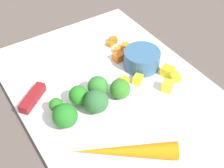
{
  "coord_description": "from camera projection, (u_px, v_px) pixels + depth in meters",
  "views": [
    {
      "loc": [
        0.35,
        -0.23,
        0.43
      ],
      "look_at": [
        0.0,
        0.0,
        0.02
      ],
      "focal_mm": 48.37,
      "sensor_mm": 36.0,
      "label": 1
    }
  ],
  "objects": [
    {
      "name": "carrot_dice_3",
      "position": [
        118.0,
        57.0,
        0.65
      ],
      "size": [
        0.02,
        0.02,
        0.02
      ],
      "primitive_type": "cube",
      "rotation": [
        0.0,
        0.0,
        1.65
      ],
      "color": "orange",
      "rests_on": "cutting_board"
    },
    {
      "name": "broccoli_floret_5",
      "position": [
        65.0,
        116.0,
        0.51
      ],
      "size": [
        0.04,
        0.04,
        0.05
      ],
      "color": "#8CBD68",
      "rests_on": "cutting_board"
    },
    {
      "name": "cutting_board",
      "position": [
        112.0,
        90.0,
        0.6
      ],
      "size": [
        0.49,
        0.36,
        0.01
      ],
      "primitive_type": "cube",
      "color": "white",
      "rests_on": "ground_plane"
    },
    {
      "name": "broccoli_floret_1",
      "position": [
        99.0,
        88.0,
        0.57
      ],
      "size": [
        0.04,
        0.04,
        0.04
      ],
      "color": "#97B761",
      "rests_on": "cutting_board"
    },
    {
      "name": "whole_carrot",
      "position": [
        125.0,
        151.0,
        0.47
      ],
      "size": [
        0.11,
        0.15,
        0.03
      ],
      "primitive_type": "cone",
      "rotation": [
        1.57,
        0.0,
        5.71
      ],
      "color": "orange",
      "rests_on": "cutting_board"
    },
    {
      "name": "prep_bowl",
      "position": [
        142.0,
        59.0,
        0.63
      ],
      "size": [
        0.08,
        0.08,
        0.04
      ],
      "primitive_type": "cylinder",
      "color": "#375F88",
      "rests_on": "cutting_board"
    },
    {
      "name": "pepper_dice_5",
      "position": [
        175.0,
        77.0,
        0.61
      ],
      "size": [
        0.02,
        0.02,
        0.02
      ],
      "primitive_type": "cube",
      "rotation": [
        0.0,
        0.0,
        2.8
      ],
      "color": "yellow",
      "rests_on": "cutting_board"
    },
    {
      "name": "pepper_dice_3",
      "position": [
        124.0,
        79.0,
        0.6
      ],
      "size": [
        0.02,
        0.01,
        0.01
      ],
      "primitive_type": "cube",
      "rotation": [
        0.0,
        0.0,
        1.51
      ],
      "color": "yellow",
      "rests_on": "cutting_board"
    },
    {
      "name": "carrot_dice_5",
      "position": [
        113.0,
        40.0,
        0.7
      ],
      "size": [
        0.02,
        0.02,
        0.01
      ],
      "primitive_type": "cube",
      "rotation": [
        0.0,
        0.0,
        1.3
      ],
      "color": "orange",
      "rests_on": "cutting_board"
    },
    {
      "name": "carrot_dice_0",
      "position": [
        125.0,
        46.0,
        0.68
      ],
      "size": [
        0.02,
        0.02,
        0.01
      ],
      "primitive_type": "cube",
      "rotation": [
        0.0,
        0.0,
        0.61
      ],
      "color": "orange",
      "rests_on": "cutting_board"
    },
    {
      "name": "carrot_dice_4",
      "position": [
        127.0,
        52.0,
        0.67
      ],
      "size": [
        0.02,
        0.02,
        0.01
      ],
      "primitive_type": "cube",
      "rotation": [
        0.0,
        0.0,
        2.77
      ],
      "color": "orange",
      "rests_on": "cutting_board"
    },
    {
      "name": "pepper_dice_0",
      "position": [
        167.0,
        86.0,
        0.58
      ],
      "size": [
        0.03,
        0.03,
        0.02
      ],
      "primitive_type": "cube",
      "rotation": [
        0.0,
        0.0,
        0.63
      ],
      "color": "yellow",
      "rests_on": "cutting_board"
    },
    {
      "name": "broccoli_floret_3",
      "position": [
        78.0,
        95.0,
        0.55
      ],
      "size": [
        0.04,
        0.04,
        0.04
      ],
      "color": "#93C36B",
      "rests_on": "cutting_board"
    },
    {
      "name": "pepper_dice_1",
      "position": [
        167.0,
        71.0,
        0.62
      ],
      "size": [
        0.03,
        0.03,
        0.02
      ],
      "primitive_type": "cube",
      "rotation": [
        0.0,
        0.0,
        0.4
      ],
      "color": "yellow",
      "rests_on": "cutting_board"
    },
    {
      "name": "carrot_dice_1",
      "position": [
        117.0,
        50.0,
        0.67
      ],
      "size": [
        0.02,
        0.02,
        0.01
      ],
      "primitive_type": "cube",
      "rotation": [
        0.0,
        0.0,
        2.55
      ],
      "color": "orange",
      "rests_on": "cutting_board"
    },
    {
      "name": "carrot_dice_2",
      "position": [
        110.0,
        44.0,
        0.69
      ],
      "size": [
        0.01,
        0.02,
        0.01
      ],
      "primitive_type": "cube",
      "rotation": [
        0.0,
        0.0,
        0.35
      ],
      "color": "orange",
      "rests_on": "cutting_board"
    },
    {
      "name": "chef_knife",
      "position": [
        51.0,
        75.0,
        0.61
      ],
      "size": [
        0.21,
        0.27,
        0.02
      ],
      "rotation": [
        0.0,
        0.0,
        2.22
      ],
      "color": "silver",
      "rests_on": "cutting_board"
    },
    {
      "name": "broccoli_floret_4",
      "position": [
        118.0,
        90.0,
        0.56
      ],
      "size": [
        0.04,
        0.04,
        0.04
      ],
      "color": "#92BE55",
      "rests_on": "cutting_board"
    },
    {
      "name": "broccoli_floret_2",
      "position": [
        96.0,
        102.0,
        0.53
      ],
      "size": [
        0.04,
        0.04,
        0.05
      ],
      "color": "#81BA58",
      "rests_on": "cutting_board"
    },
    {
      "name": "ground_plane",
      "position": [
        112.0,
        92.0,
        0.6
      ],
      "size": [
        4.0,
        4.0,
        0.0
      ],
      "primitive_type": "plane",
      "color": "#564A45"
    },
    {
      "name": "pepper_dice_4",
      "position": [
        125.0,
        87.0,
        0.59
      ],
      "size": [
        0.02,
        0.02,
        0.01
      ],
      "primitive_type": "cube",
      "rotation": [
        0.0,
        0.0,
        2.56
      ],
      "color": "yellow",
      "rests_on": "cutting_board"
    },
    {
      "name": "broccoli_floret_0",
      "position": [
        57.0,
        107.0,
        0.53
      ],
      "size": [
        0.03,
        0.03,
        0.03
      ],
      "color": "#8BAC5A",
      "rests_on": "cutting_board"
    },
    {
      "name": "pepper_dice_2",
      "position": [
        138.0,
        80.0,
        0.6
      ],
      "size": [
        0.02,
        0.02,
        0.02
      ],
      "primitive_type": "cube",
      "rotation": [
        0.0,
        0.0,
        2.13
      ],
      "color": "yellow",
      "rests_on": "cutting_board"
    }
  ]
}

